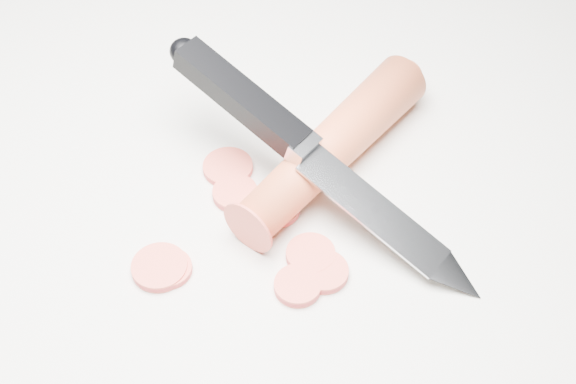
# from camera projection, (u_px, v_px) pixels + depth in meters

# --- Properties ---
(ground) EXTENTS (2.40, 2.40, 0.00)m
(ground) POSITION_uv_depth(u_px,v_px,m) (252.00, 186.00, 0.62)
(ground) COLOR silver
(ground) RESTS_ON ground
(carrot) EXTENTS (0.11, 0.20, 0.04)m
(carrot) POSITION_uv_depth(u_px,v_px,m) (332.00, 147.00, 0.61)
(carrot) COLOR #DD5229
(carrot) RESTS_ON ground
(carrot_slice_0) EXTENTS (0.04, 0.04, 0.01)m
(carrot_slice_0) POSITION_uv_depth(u_px,v_px,m) (160.00, 267.00, 0.56)
(carrot_slice_0) COLOR #E84939
(carrot_slice_0) RESTS_ON ground
(carrot_slice_1) EXTENTS (0.03, 0.03, 0.01)m
(carrot_slice_1) POSITION_uv_depth(u_px,v_px,m) (278.00, 209.00, 0.60)
(carrot_slice_1) COLOR #E84939
(carrot_slice_1) RESTS_ON ground
(carrot_slice_2) EXTENTS (0.04, 0.04, 0.01)m
(carrot_slice_2) POSITION_uv_depth(u_px,v_px,m) (228.00, 167.00, 0.62)
(carrot_slice_2) COLOR #E84939
(carrot_slice_2) RESTS_ON ground
(carrot_slice_3) EXTENTS (0.03, 0.03, 0.01)m
(carrot_slice_3) POSITION_uv_depth(u_px,v_px,m) (298.00, 286.00, 0.55)
(carrot_slice_3) COLOR #E84939
(carrot_slice_3) RESTS_ON ground
(carrot_slice_4) EXTENTS (0.03, 0.03, 0.01)m
(carrot_slice_4) POSITION_uv_depth(u_px,v_px,m) (324.00, 272.00, 0.56)
(carrot_slice_4) COLOR #E84939
(carrot_slice_4) RESTS_ON ground
(carrot_slice_5) EXTENTS (0.03, 0.03, 0.01)m
(carrot_slice_5) POSITION_uv_depth(u_px,v_px,m) (235.00, 193.00, 0.61)
(carrot_slice_5) COLOR #E84939
(carrot_slice_5) RESTS_ON ground
(carrot_slice_6) EXTENTS (0.03, 0.03, 0.01)m
(carrot_slice_6) POSITION_uv_depth(u_px,v_px,m) (169.00, 269.00, 0.56)
(carrot_slice_6) COLOR #E84939
(carrot_slice_6) RESTS_ON ground
(carrot_slice_7) EXTENTS (0.04, 0.04, 0.01)m
(carrot_slice_7) POSITION_uv_depth(u_px,v_px,m) (311.00, 255.00, 0.57)
(carrot_slice_7) COLOR #E84939
(carrot_slice_7) RESTS_ON ground
(kitchen_knife) EXTENTS (0.28, 0.13, 0.09)m
(kitchen_knife) POSITION_uv_depth(u_px,v_px,m) (321.00, 159.00, 0.57)
(kitchen_knife) COLOR #B4B6BB
(kitchen_knife) RESTS_ON ground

